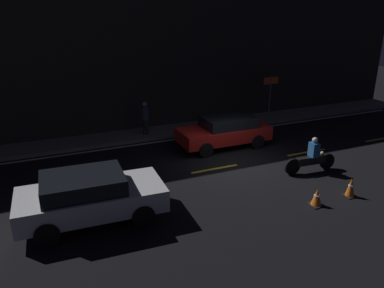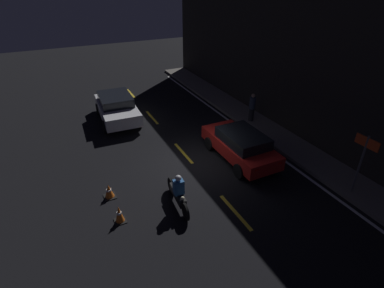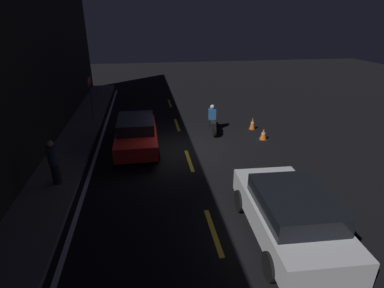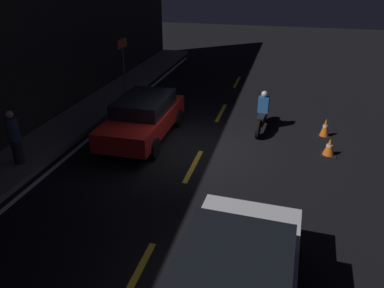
% 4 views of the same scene
% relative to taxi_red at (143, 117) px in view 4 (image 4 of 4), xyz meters
% --- Properties ---
extents(ground_plane, '(56.00, 56.00, 0.00)m').
position_rel_taxi_red_xyz_m(ground_plane, '(-0.56, -2.12, -0.75)').
color(ground_plane, black).
extents(raised_curb, '(28.00, 1.76, 0.16)m').
position_rel_taxi_red_xyz_m(raised_curb, '(-0.56, 2.90, -0.67)').
color(raised_curb, '#605B56').
rests_on(raised_curb, ground).
extents(building_front, '(28.00, 0.30, 7.64)m').
position_rel_taxi_red_xyz_m(building_front, '(-0.56, 3.93, 3.07)').
color(building_front, black).
rests_on(building_front, ground).
extents(lane_dash_b, '(2.00, 0.14, 0.01)m').
position_rel_taxi_red_xyz_m(lane_dash_b, '(-6.06, -2.12, -0.74)').
color(lane_dash_b, gold).
rests_on(lane_dash_b, ground).
extents(lane_dash_c, '(2.00, 0.14, 0.01)m').
position_rel_taxi_red_xyz_m(lane_dash_c, '(-1.56, -2.12, -0.74)').
color(lane_dash_c, gold).
rests_on(lane_dash_c, ground).
extents(lane_dash_d, '(2.00, 0.14, 0.01)m').
position_rel_taxi_red_xyz_m(lane_dash_d, '(2.94, -2.12, -0.74)').
color(lane_dash_d, gold).
rests_on(lane_dash_d, ground).
extents(lane_dash_e, '(2.00, 0.14, 0.01)m').
position_rel_taxi_red_xyz_m(lane_dash_e, '(7.44, -2.12, -0.74)').
color(lane_dash_e, gold).
rests_on(lane_dash_e, ground).
extents(lane_solid_kerb, '(25.20, 0.14, 0.01)m').
position_rel_taxi_red_xyz_m(lane_solid_kerb, '(-0.56, 1.77, -0.74)').
color(lane_solid_kerb, silver).
rests_on(lane_solid_kerb, ground).
extents(taxi_red, '(4.12, 1.86, 1.39)m').
position_rel_taxi_red_xyz_m(taxi_red, '(0.00, 0.00, 0.00)').
color(taxi_red, red).
rests_on(taxi_red, ground).
extents(motorcycle, '(2.21, 0.38, 1.39)m').
position_rel_taxi_red_xyz_m(motorcycle, '(1.69, -3.80, -0.18)').
color(motorcycle, black).
rests_on(motorcycle, ground).
extents(traffic_cone_near, '(0.45, 0.45, 0.57)m').
position_rel_taxi_red_xyz_m(traffic_cone_near, '(0.13, -5.98, -0.47)').
color(traffic_cone_near, black).
rests_on(traffic_cone_near, ground).
extents(traffic_cone_mid, '(0.40, 0.40, 0.66)m').
position_rel_taxi_red_xyz_m(traffic_cone_mid, '(1.58, -5.94, -0.43)').
color(traffic_cone_mid, black).
rests_on(traffic_cone_mid, ground).
extents(pedestrian, '(0.34, 0.34, 1.59)m').
position_rel_taxi_red_xyz_m(pedestrian, '(-2.89, 2.70, 0.21)').
color(pedestrian, black).
rests_on(pedestrian, raised_curb).
extents(shop_sign, '(0.90, 0.08, 2.40)m').
position_rel_taxi_red_xyz_m(shop_sign, '(4.05, 2.43, 1.10)').
color(shop_sign, '#4C4C51').
rests_on(shop_sign, raised_curb).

